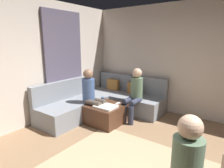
{
  "coord_description": "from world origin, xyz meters",
  "views": [
    {
      "loc": [
        0.82,
        -1.76,
        1.81
      ],
      "look_at": [
        -1.63,
        1.63,
        0.85
      ],
      "focal_mm": 30.3,
      "sensor_mm": 36.0,
      "label": 1
    }
  ],
  "objects": [
    {
      "name": "ottoman",
      "position": [
        -1.63,
        1.38,
        0.21
      ],
      "size": [
        0.76,
        0.76,
        0.42
      ],
      "primitive_type": "cube",
      "color": "#4C2D1E",
      "rests_on": "ground_plane"
    },
    {
      "name": "person_on_couch_side",
      "position": [
        -1.93,
        1.28,
        0.66
      ],
      "size": [
        0.6,
        0.3,
        1.2
      ],
      "rotation": [
        0.0,
        0.0,
        -1.57
      ],
      "color": "brown",
      "rests_on": "ground_plane"
    },
    {
      "name": "folded_blanket",
      "position": [
        -1.53,
        1.26,
        0.44
      ],
      "size": [
        0.44,
        0.36,
        0.04
      ],
      "primitive_type": "cube",
      "color": "white",
      "rests_on": "ottoman"
    },
    {
      "name": "sectional_couch",
      "position": [
        -2.08,
        1.88,
        0.28
      ],
      "size": [
        2.1,
        2.55,
        0.87
      ],
      "color": "gray",
      "rests_on": "ground_plane"
    },
    {
      "name": "wall_left",
      "position": [
        -2.94,
        0.0,
        1.35
      ],
      "size": [
        0.12,
        6.0,
        2.7
      ],
      "primitive_type": "cube",
      "color": "beige",
      "rests_on": "ground_plane"
    },
    {
      "name": "game_remote",
      "position": [
        -1.45,
        1.6,
        0.43
      ],
      "size": [
        0.05,
        0.15,
        0.02
      ],
      "primitive_type": "cube",
      "color": "white",
      "rests_on": "ottoman"
    },
    {
      "name": "curtain_panel",
      "position": [
        -2.84,
        1.3,
        1.25
      ],
      "size": [
        0.06,
        1.1,
        2.5
      ],
      "primitive_type": "cube",
      "color": "#595166",
      "rests_on": "ground_plane"
    },
    {
      "name": "coffee_mug",
      "position": [
        -1.85,
        1.56,
        0.47
      ],
      "size": [
        0.08,
        0.08,
        0.1
      ],
      "primitive_type": "cylinder",
      "color": "#334C72",
      "rests_on": "ottoman"
    },
    {
      "name": "person_on_couch_back",
      "position": [
        -1.21,
        1.93,
        0.66
      ],
      "size": [
        0.3,
        0.6,
        1.2
      ],
      "rotation": [
        0.0,
        0.0,
        3.14
      ],
      "color": "#2D3347",
      "rests_on": "ground_plane"
    },
    {
      "name": "wall_back",
      "position": [
        0.0,
        2.94,
        1.35
      ],
      "size": [
        6.0,
        0.12,
        2.7
      ],
      "primitive_type": "cube",
      "color": "beige",
      "rests_on": "ground_plane"
    }
  ]
}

